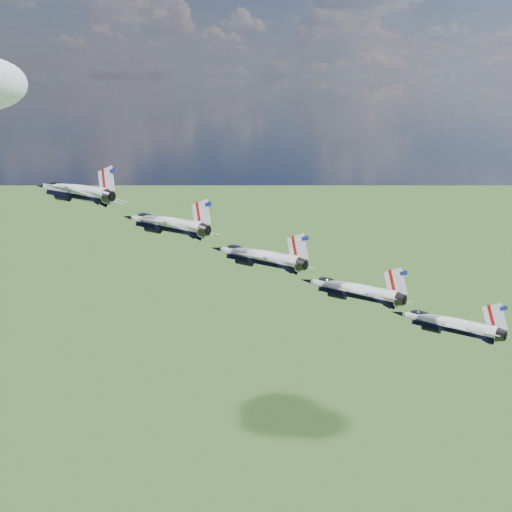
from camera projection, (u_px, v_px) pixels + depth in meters
jet_0 at (72, 191)px, 77.42m from camera, size 14.04×16.45×7.22m
jet_1 at (164, 223)px, 76.85m from camera, size 14.04×16.45×7.22m
jet_2 at (256, 256)px, 76.27m from camera, size 14.04×16.45×7.22m
jet_3 at (350, 289)px, 75.70m from camera, size 14.04×16.45×7.22m
jet_4 at (445, 323)px, 75.13m from camera, size 14.04×16.45×7.22m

